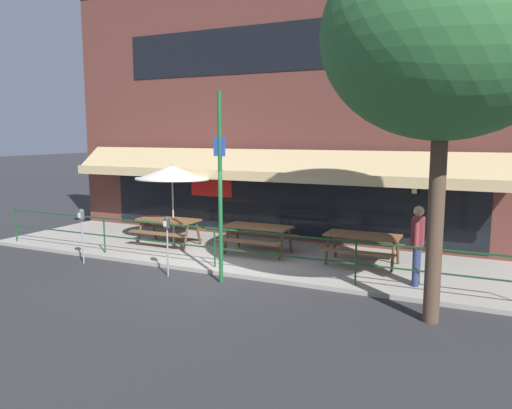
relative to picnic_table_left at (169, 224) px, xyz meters
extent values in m
plane|color=#2D2D30|center=(2.46, -1.88, -0.71)|extent=(120.00, 120.00, 0.00)
cube|color=#9E998E|center=(2.46, 0.12, -0.66)|extent=(15.00, 4.00, 0.10)
cube|color=brown|center=(2.46, 2.37, 3.34)|extent=(15.00, 0.50, 8.09)
cube|color=black|center=(2.46, 2.11, 5.12)|extent=(10.50, 0.02, 1.40)
cube|color=black|center=(2.46, 2.11, 0.64)|extent=(12.00, 0.02, 2.30)
cube|color=red|center=(0.21, 2.09, 0.94)|extent=(1.50, 0.02, 0.70)
cube|color=tan|center=(2.46, 1.57, 1.79)|extent=(13.80, 0.92, 0.70)
cube|color=tan|center=(2.46, 1.06, 1.39)|extent=(13.80, 0.08, 0.28)
cube|color=black|center=(6.58, 1.98, 1.32)|extent=(0.04, 0.28, 0.04)
cube|color=black|center=(6.58, 1.84, 1.14)|extent=(0.18, 0.18, 0.28)
cube|color=beige|center=(6.58, 1.84, 1.14)|extent=(0.13, 0.19, 0.20)
cylinder|color=#194723|center=(-4.44, -1.58, -0.13)|extent=(0.04, 0.04, 0.95)
cylinder|color=#194723|center=(-0.99, -1.58, -0.13)|extent=(0.04, 0.04, 0.95)
cylinder|color=#194723|center=(2.46, -1.58, -0.13)|extent=(0.04, 0.04, 0.95)
cylinder|color=#194723|center=(5.91, -1.58, -0.13)|extent=(0.04, 0.04, 0.95)
cube|color=#194723|center=(2.46, -1.58, 0.34)|extent=(13.80, 0.04, 0.04)
cube|color=#194723|center=(2.46, -1.58, -0.13)|extent=(13.80, 0.03, 0.03)
cube|color=brown|center=(0.00, 0.00, 0.13)|extent=(1.80, 0.80, 0.05)
cube|color=brown|center=(0.00, -0.58, -0.17)|extent=(1.80, 0.26, 0.04)
cube|color=brown|center=(0.00, 0.58, -0.17)|extent=(1.80, 0.26, 0.04)
cylinder|color=brown|center=(0.80, -0.32, -0.24)|extent=(0.07, 0.30, 0.73)
cylinder|color=brown|center=(0.80, 0.32, -0.24)|extent=(0.07, 0.30, 0.73)
cylinder|color=brown|center=(-0.80, -0.32, -0.24)|extent=(0.07, 0.30, 0.73)
cylinder|color=brown|center=(-0.80, 0.32, -0.24)|extent=(0.07, 0.30, 0.73)
cube|color=brown|center=(2.81, 0.13, 0.13)|extent=(1.80, 0.80, 0.05)
cube|color=brown|center=(2.81, -0.45, -0.17)|extent=(1.80, 0.26, 0.04)
cube|color=brown|center=(2.81, 0.71, -0.17)|extent=(1.80, 0.26, 0.04)
cylinder|color=brown|center=(3.61, -0.19, -0.24)|extent=(0.07, 0.30, 0.73)
cylinder|color=brown|center=(3.61, 0.45, -0.24)|extent=(0.07, 0.30, 0.73)
cylinder|color=brown|center=(2.01, -0.19, -0.24)|extent=(0.07, 0.30, 0.73)
cylinder|color=brown|center=(2.01, 0.45, -0.24)|extent=(0.07, 0.30, 0.73)
cube|color=brown|center=(5.62, 0.20, 0.13)|extent=(1.80, 0.80, 0.05)
cube|color=brown|center=(5.62, -0.38, -0.17)|extent=(1.80, 0.26, 0.04)
cube|color=brown|center=(5.62, 0.78, -0.17)|extent=(1.80, 0.26, 0.04)
cylinder|color=brown|center=(6.42, -0.12, -0.24)|extent=(0.07, 0.30, 0.73)
cylinder|color=brown|center=(6.42, 0.52, -0.24)|extent=(0.07, 0.30, 0.73)
cylinder|color=brown|center=(4.82, -0.12, -0.24)|extent=(0.07, 0.30, 0.73)
cylinder|color=brown|center=(4.82, 0.52, -0.24)|extent=(0.07, 0.30, 0.73)
cylinder|color=#B7B2A8|center=(0.00, 0.23, 0.54)|extent=(0.04, 0.04, 2.30)
cone|color=silver|center=(0.00, 0.23, 1.49)|extent=(2.10, 2.11, 0.46)
cylinder|color=white|center=(0.00, 0.23, 1.30)|extent=(2.14, 2.14, 0.10)
sphere|color=#B7B2A8|center=(0.00, 0.23, 1.73)|extent=(0.07, 0.07, 0.07)
cylinder|color=navy|center=(7.06, -0.88, -0.18)|extent=(0.15, 0.15, 0.86)
cylinder|color=navy|center=(7.07, -1.08, -0.18)|extent=(0.15, 0.15, 0.86)
cube|color=maroon|center=(7.07, -0.98, 0.55)|extent=(0.25, 0.41, 0.60)
cylinder|color=maroon|center=(7.06, -0.72, 0.52)|extent=(0.10, 0.10, 0.54)
cylinder|color=maroon|center=(7.07, -1.24, 0.52)|extent=(0.10, 0.10, 0.54)
sphere|color=tan|center=(7.07, -0.98, 0.99)|extent=(0.22, 0.22, 0.22)
cylinder|color=gray|center=(-0.98, -2.38, -0.13)|extent=(0.04, 0.04, 1.15)
cylinder|color=#4C4C51|center=(-0.98, -2.38, 0.54)|extent=(0.15, 0.15, 0.20)
sphere|color=#4C4C51|center=(-0.98, -2.38, 0.64)|extent=(0.14, 0.14, 0.14)
cube|color=silver|center=(-0.98, -2.46, 0.55)|extent=(0.08, 0.01, 0.13)
cylinder|color=gray|center=(1.68, -2.42, -0.13)|extent=(0.04, 0.04, 1.15)
cylinder|color=#2D2D33|center=(1.68, -2.42, 0.54)|extent=(0.15, 0.15, 0.20)
sphere|color=#2D2D33|center=(1.68, -2.42, 0.64)|extent=(0.14, 0.14, 0.14)
cube|color=silver|center=(1.68, -2.50, 0.55)|extent=(0.08, 0.01, 0.13)
cylinder|color=#1E6033|center=(3.06, -2.33, 1.40)|extent=(0.09, 0.09, 4.21)
cube|color=blue|center=(3.06, -2.35, 2.32)|extent=(0.28, 0.02, 0.40)
cylinder|color=brown|center=(7.57, -2.78, 1.09)|extent=(0.28, 0.28, 3.60)
ellipsoid|color=#337038|center=(7.57, -2.78, 4.24)|extent=(4.14, 3.72, 3.52)
camera|label=1|loc=(8.43, -11.77, 2.60)|focal=35.00mm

